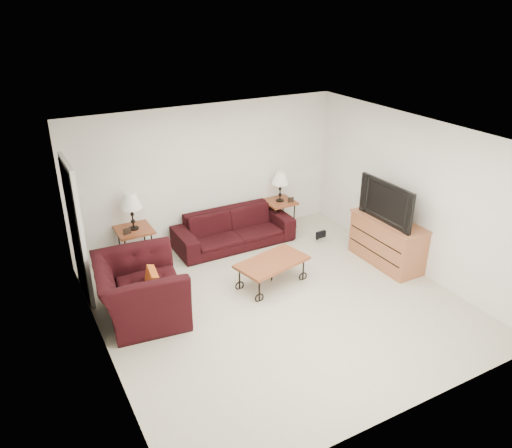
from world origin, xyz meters
The scene contains 20 objects.
ground centered at (0.00, 0.00, 0.00)m, with size 5.00×5.00×0.00m, color beige.
wall_back centered at (0.00, 2.50, 1.25)m, with size 5.00×0.02×2.50m, color white.
wall_front centered at (0.00, -2.50, 1.25)m, with size 5.00×0.02×2.50m, color white.
wall_left centered at (-2.50, 0.00, 1.25)m, with size 0.02×5.00×2.50m, color white.
wall_right centered at (2.50, 0.00, 1.25)m, with size 0.02×5.00×2.50m, color white.
ceiling centered at (0.00, 0.00, 2.50)m, with size 5.00×5.00×0.00m, color white.
doorway centered at (-2.47, 1.65, 1.02)m, with size 0.08×0.94×2.04m, color black.
sofa centered at (0.26, 2.02, 0.31)m, with size 2.15×0.84×0.63m, color black.
side_table_left centered at (-1.49, 2.20, 0.32)m, with size 0.58×0.58×0.63m, color #9B4527.
side_table_right centered at (1.33, 2.20, 0.29)m, with size 0.54×0.54×0.59m, color #9B4527.
lamp_left centered at (-1.49, 2.20, 0.95)m, with size 0.36×0.36×0.63m, color black, non-canonical shape.
lamp_right centered at (1.33, 2.20, 0.88)m, with size 0.33×0.33×0.59m, color black, non-canonical shape.
photo_frame_left centered at (-1.64, 2.05, 0.69)m, with size 0.13×0.02×0.11m, color black.
photo_frame_right centered at (1.48, 2.05, 0.63)m, with size 0.12×0.02×0.10m, color black.
coffee_table centered at (0.17, 0.49, 0.21)m, with size 1.12×0.61×0.42m, color #9B4527.
armchair centered at (-1.88, 0.63, 0.43)m, with size 1.33×1.16×0.86m, color black.
throw_pillow centered at (-1.73, 0.58, 0.52)m, with size 0.39×0.10×0.39m, color #D8511B.
tv_stand centered at (2.23, 0.18, 0.39)m, with size 0.55×1.32×0.79m, color #B86944.
television centered at (2.21, 0.18, 1.13)m, with size 1.18×0.15×0.68m, color black.
backpack centered at (1.70, 1.43, 0.20)m, with size 0.30×0.23×0.39m, color black.
Camera 1 is at (-3.28, -5.35, 4.17)m, focal length 35.03 mm.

